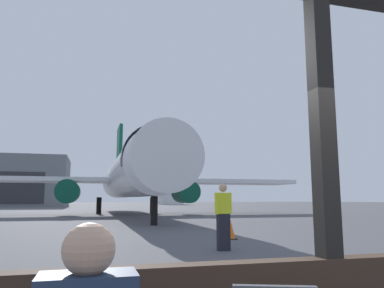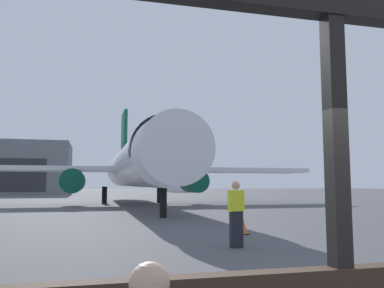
% 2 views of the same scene
% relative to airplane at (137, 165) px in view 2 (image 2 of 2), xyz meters
% --- Properties ---
extents(ground_plane, '(220.00, 220.00, 0.00)m').
position_rel_airplane_xyz_m(ground_plane, '(-0.85, 11.85, -3.20)').
color(ground_plane, '#4C4C51').
extents(window_frame, '(7.74, 0.24, 3.83)m').
position_rel_airplane_xyz_m(window_frame, '(-0.85, -28.15, -1.90)').
color(window_frame, '#38281E').
rests_on(window_frame, ground).
extents(airplane, '(31.17, 31.68, 9.97)m').
position_rel_airplane_xyz_m(airplane, '(0.00, 0.00, 0.00)').
color(airplane, silver).
rests_on(airplane, ground).
extents(ground_crew_worker, '(0.51, 0.32, 1.74)m').
position_rel_airplane_xyz_m(ground_crew_worker, '(0.22, -22.09, -2.30)').
color(ground_crew_worker, black).
rests_on(ground_crew_worker, ground).
extents(traffic_cone, '(0.36, 0.36, 0.62)m').
position_rel_airplane_xyz_m(traffic_cone, '(1.39, -19.54, -2.91)').
color(traffic_cone, orange).
rests_on(traffic_cone, ground).
extents(distant_hangar, '(22.83, 14.78, 9.23)m').
position_rel_airplane_xyz_m(distant_hangar, '(-18.91, 46.02, 1.41)').
color(distant_hangar, slate).
rests_on(distant_hangar, ground).
extents(fuel_storage_tank, '(6.76, 6.76, 4.57)m').
position_rel_airplane_xyz_m(fuel_storage_tank, '(15.59, 58.78, -0.92)').
color(fuel_storage_tank, white).
rests_on(fuel_storage_tank, ground).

